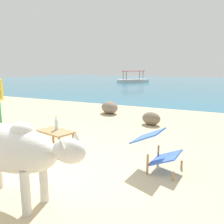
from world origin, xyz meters
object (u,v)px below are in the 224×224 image
(cow, at_px, (11,149))
(bottle, at_px, (56,124))
(low_bench_table, at_px, (56,134))
(deck_chair_far, at_px, (157,148))
(boat_white, at_px, (133,80))

(cow, bearing_deg, bottle, 112.63)
(low_bench_table, height_order, bottle, bottle)
(cow, distance_m, deck_chair_far, 2.22)
(cow, xyz_separation_m, low_bench_table, (-0.80, 1.80, -0.37))
(deck_chair_far, relative_size, boat_white, 0.22)
(cow, distance_m, boat_white, 24.70)
(cow, height_order, boat_white, boat_white)
(cow, relative_size, boat_white, 0.53)
(bottle, height_order, deck_chair_far, bottle)
(deck_chair_far, bearing_deg, low_bench_table, -178.25)
(cow, bearing_deg, deck_chair_far, 50.11)
(deck_chair_far, bearing_deg, cow, -124.76)
(deck_chair_far, distance_m, boat_white, 23.54)
(low_bench_table, relative_size, bottle, 2.84)
(cow, bearing_deg, boat_white, 106.24)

